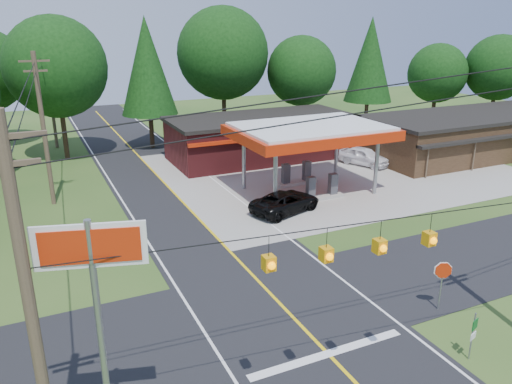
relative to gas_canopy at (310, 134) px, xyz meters
name	(u,v)px	position (x,y,z in m)	size (l,w,h in m)	color
ground	(283,307)	(-9.00, -13.00, -4.27)	(120.00, 120.00, 0.00)	#2A4B1A
main_highway	(283,307)	(-9.00, -13.00, -4.26)	(8.00, 120.00, 0.02)	black
cross_road	(283,306)	(-9.00, -13.00, -4.25)	(70.00, 7.00, 0.02)	black
lane_center_yellow	(283,306)	(-9.00, -13.00, -4.24)	(0.15, 110.00, 0.00)	yellow
gas_canopy	(310,134)	(0.00, 0.00, 0.00)	(10.60, 7.40, 4.88)	gray
convenience_store	(261,137)	(1.00, 9.98, -2.35)	(16.40, 7.55, 3.80)	#5C1A1C
strip_building	(470,134)	(19.00, 2.98, -2.35)	(20.40, 8.75, 3.80)	#362316
utility_pole_near_left	(31,311)	(-18.50, -18.00, 0.93)	(1.80, 0.30, 10.00)	#473828
utility_pole_far_left	(43,128)	(-17.00, 5.00, 0.93)	(1.80, 0.30, 10.00)	#473828
utility_pole_north	(51,99)	(-15.50, 22.00, 0.48)	(0.30, 0.30, 9.50)	#473828
overhead_beacons	(355,227)	(-10.00, -19.00, 1.95)	(17.04, 2.04, 1.03)	black
treeline_backdrop	(153,77)	(-8.18, 11.01, 3.22)	(70.27, 51.59, 13.30)	#332316
suv_car	(286,202)	(-3.49, -3.00, -3.58)	(4.95, 4.95, 1.38)	black
sedan_car	(364,156)	(7.91, 4.00, -3.50)	(4.51, 4.51, 1.54)	white
big_stop_sign	(95,288)	(-17.00, -18.01, 1.18)	(2.62, 0.81, 7.27)	gray
octagonal_stop_sign	(443,274)	(-3.06, -16.01, -2.58)	(0.73, 0.38, 2.27)	gray
route_sign_post	(473,333)	(-4.48, -19.02, -3.13)	(0.38, 0.16, 1.93)	gray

